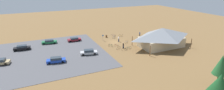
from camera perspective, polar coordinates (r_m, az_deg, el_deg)
name	(u,v)px	position (r m, az deg, el deg)	size (l,w,h in m)	color
ground	(115,42)	(60.30, 1.01, 0.99)	(160.00, 160.00, 0.00)	brown
parking_lot_asphalt	(39,56)	(52.87, -22.43, -3.24)	(36.09, 30.85, 0.05)	#4C4C51
bike_pavilion	(162,36)	(56.99, 15.66, 2.69)	(15.62, 9.94, 6.01)	#C6B28E
trash_bin	(106,36)	(65.20, -1.82, 2.83)	(0.60, 0.60, 0.90)	brown
lot_sign	(103,37)	(61.17, -2.96, 2.63)	(0.56, 0.08, 2.20)	#99999E
pine_mideast	(220,85)	(32.78, 31.30, -10.91)	(3.76, 3.76, 5.98)	brown
pine_west	(221,65)	(38.55, 31.68, -5.52)	(2.72, 2.72, 6.70)	brown
bicycle_blue_edge_south	(114,37)	(64.12, 0.63, 2.50)	(1.59, 0.87, 0.91)	black
bicycle_red_yard_center	(117,45)	(55.89, 1.47, -0.16)	(0.81, 1.48, 0.73)	black
bicycle_teal_mid_cluster	(129,48)	(54.10, 5.36, -0.89)	(1.62, 0.48, 0.79)	black
bicycle_orange_lone_west	(119,48)	(53.53, 2.16, -1.04)	(1.60, 0.78, 0.78)	black
bicycle_green_near_porch	(110,45)	(55.82, -0.52, -0.13)	(1.12, 1.40, 0.86)	black
bicycle_silver_yard_front	(126,42)	(59.14, 4.68, 0.96)	(1.64, 0.67, 0.90)	black
bicycle_purple_lone_east	(113,35)	(66.83, 0.46, 3.17)	(1.41, 0.93, 0.78)	black
bicycle_yellow_back_row	(121,36)	(66.35, 2.79, 3.06)	(1.63, 0.72, 0.92)	black
bicycle_black_front_row	(124,49)	(52.87, 4.04, -1.31)	(1.76, 0.48, 0.87)	black
car_maroon_aisle_side	(74,39)	(62.16, -12.03, 1.80)	(4.50, 1.91, 1.28)	maroon
car_black_second_row	(22,48)	(59.19, -26.96, -0.78)	(4.75, 2.05, 1.46)	black
car_green_mid_lot	(49,42)	(61.89, -19.52, 1.02)	(4.90, 2.41, 1.30)	#1E6B3D
car_silver_front_row	(89,52)	(49.98, -7.48, -2.25)	(4.92, 2.71, 1.42)	#BCBCC1
car_blue_by_curb	(56,60)	(46.76, -17.53, -4.60)	(4.83, 2.48, 1.41)	#1E42B2
visitor_near_lot	(123,45)	(54.35, 3.65, -0.10)	(0.37, 0.36, 1.79)	#2D3347
visitor_at_bikes	(140,34)	(67.88, 8.92, 3.64)	(0.40, 0.38, 1.67)	#2D3347
visitor_crossing_yard	(119,39)	(60.23, 2.17, 1.94)	(0.36, 0.39, 1.87)	#2D3347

